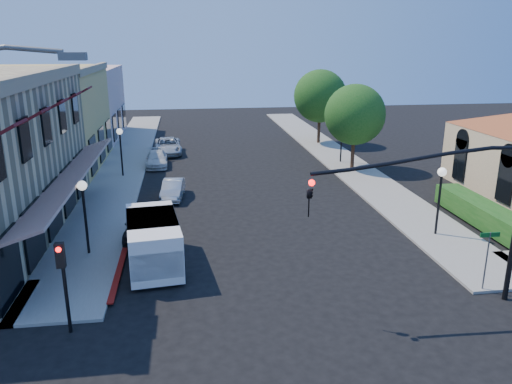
{
  "coord_description": "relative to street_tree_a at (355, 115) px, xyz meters",
  "views": [
    {
      "loc": [
        -3.85,
        -14.09,
        9.47
      ],
      "look_at": [
        -0.65,
        8.39,
        2.6
      ],
      "focal_mm": 35.0,
      "sensor_mm": 36.0,
      "label": 1
    }
  ],
  "objects": [
    {
      "name": "hedge",
      "position": [
        2.9,
        -13.0,
        -4.19
      ],
      "size": [
        1.4,
        8.0,
        1.1
      ],
      "primitive_type": "cube",
      "color": "#174D16",
      "rests_on": "ground"
    },
    {
      "name": "yellow_stucco_building",
      "position": [
        -24.3,
        4.0,
        -0.39
      ],
      "size": [
        10.0,
        12.0,
        7.6
      ],
      "primitive_type": "cube",
      "color": "#E6CA67",
      "rests_on": "ground"
    },
    {
      "name": "parked_car_a",
      "position": [
        -15.0,
        -12.0,
        -3.54
      ],
      "size": [
        1.88,
        3.95,
        1.3
      ],
      "primitive_type": "imported",
      "rotation": [
        0.0,
        0.0,
        -0.09
      ],
      "color": "black",
      "rests_on": "ground"
    },
    {
      "name": "parked_car_b",
      "position": [
        -13.6,
        -5.7,
        -3.62
      ],
      "size": [
        1.58,
        3.62,
        1.16
      ],
      "primitive_type": "imported",
      "rotation": [
        0.0,
        0.0,
        -0.1
      ],
      "color": "#B9BCBF",
      "rests_on": "ground"
    },
    {
      "name": "sidewalk_left",
      "position": [
        -17.55,
        5.0,
        -4.13
      ],
      "size": [
        3.5,
        50.0,
        0.12
      ],
      "primitive_type": "cube",
      "color": "gray",
      "rests_on": "ground"
    },
    {
      "name": "sidewalk_right",
      "position": [
        -0.05,
        5.0,
        -4.13
      ],
      "size": [
        3.5,
        50.0,
        0.12
      ],
      "primitive_type": "cube",
      "color": "gray",
      "rests_on": "ground"
    },
    {
      "name": "lamppost_left_far",
      "position": [
        -17.3,
        0.0,
        -1.46
      ],
      "size": [
        0.44,
        0.44,
        3.57
      ],
      "color": "black",
      "rests_on": "ground"
    },
    {
      "name": "street_tree_a",
      "position": [
        0.0,
        0.0,
        0.0
      ],
      "size": [
        4.56,
        4.56,
        6.48
      ],
      "color": "black",
      "rests_on": "ground"
    },
    {
      "name": "signal_mast_arm",
      "position": [
        -2.94,
        -20.5,
        -0.11
      ],
      "size": [
        8.01,
        0.39,
        6.0
      ],
      "color": "black",
      "rests_on": "ground"
    },
    {
      "name": "lamppost_left_near",
      "position": [
        -17.3,
        -14.0,
        -1.46
      ],
      "size": [
        0.44,
        0.44,
        3.57
      ],
      "color": "black",
      "rests_on": "ground"
    },
    {
      "name": "curb_red_strip",
      "position": [
        -15.7,
        -14.0,
        -4.19
      ],
      "size": [
        0.25,
        10.0,
        0.06
      ],
      "primitive_type": "cube",
      "color": "maroon",
      "rests_on": "ground"
    },
    {
      "name": "secondary_signal",
      "position": [
        -16.8,
        -20.59,
        -1.88
      ],
      "size": [
        0.28,
        0.42,
        3.32
      ],
      "color": "black",
      "rests_on": "ground"
    },
    {
      "name": "street_name_sign",
      "position": [
        -1.3,
        -19.8,
        -2.5
      ],
      "size": [
        0.8,
        0.06,
        2.5
      ],
      "color": "#595B5E",
      "rests_on": "ground"
    },
    {
      "name": "pink_stucco_building",
      "position": [
        -24.3,
        16.0,
        -0.69
      ],
      "size": [
        10.0,
        12.0,
        7.0
      ],
      "primitive_type": "cube",
      "color": "#D1A59E",
      "rests_on": "ground"
    },
    {
      "name": "lamppost_right_far",
      "position": [
        -0.3,
        2.0,
        -1.46
      ],
      "size": [
        0.44,
        0.44,
        3.57
      ],
      "color": "black",
      "rests_on": "ground"
    },
    {
      "name": "parked_car_d",
      "position": [
        -14.25,
        7.53,
        -3.51
      ],
      "size": [
        2.52,
        5.02,
        1.36
      ],
      "primitive_type": "imported",
      "rotation": [
        0.0,
        0.0,
        0.05
      ],
      "color": "#B7BABD",
      "rests_on": "ground"
    },
    {
      "name": "white_van",
      "position": [
        -14.23,
        -15.59,
        -2.94
      ],
      "size": [
        2.67,
        5.11,
        2.17
      ],
      "color": "white",
      "rests_on": "ground"
    },
    {
      "name": "street_tree_b",
      "position": [
        0.0,
        10.0,
        0.35
      ],
      "size": [
        4.94,
        4.94,
        7.02
      ],
      "color": "black",
      "rests_on": "ground"
    },
    {
      "name": "parked_car_c",
      "position": [
        -15.0,
        3.0,
        -3.61
      ],
      "size": [
        1.76,
        4.08,
        1.17
      ],
      "primitive_type": "imported",
      "rotation": [
        0.0,
        0.0,
        0.03
      ],
      "color": "silver",
      "rests_on": "ground"
    },
    {
      "name": "lamppost_right_near",
      "position": [
        -0.3,
        -14.0,
        -1.46
      ],
      "size": [
        0.44,
        0.44,
        3.57
      ],
      "color": "black",
      "rests_on": "ground"
    },
    {
      "name": "ground",
      "position": [
        -8.8,
        -22.0,
        -4.19
      ],
      "size": [
        120.0,
        120.0,
        0.0
      ],
      "primitive_type": "plane",
      "color": "black",
      "rests_on": "ground"
    }
  ]
}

